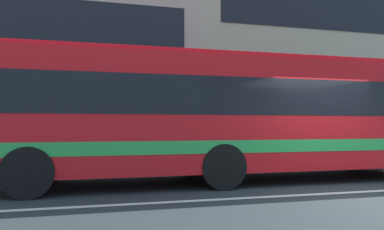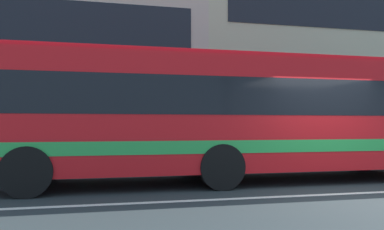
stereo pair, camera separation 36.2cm
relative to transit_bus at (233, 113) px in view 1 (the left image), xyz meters
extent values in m
plane|color=#293133|center=(1.74, -2.18, -1.70)|extent=(160.00, 160.00, 0.00)
cube|color=silver|center=(1.74, -2.18, -1.70)|extent=(60.00, 0.16, 0.01)
cube|color=#BCB593|center=(12.43, 11.00, 4.60)|extent=(22.37, 8.04, 12.60)
cube|color=red|center=(0.00, 0.00, -0.05)|extent=(11.29, 2.61, 2.61)
cube|color=black|center=(0.00, 0.00, 0.35)|extent=(10.61, 2.63, 0.84)
cube|color=green|center=(0.00, 0.00, -0.76)|extent=(11.06, 2.64, 0.28)
cube|color=red|center=(0.00, 0.00, 1.32)|extent=(10.83, 2.20, 0.12)
cylinder|color=black|center=(4.63, 1.20, -1.20)|extent=(1.00, 0.28, 1.00)
cylinder|color=black|center=(-0.70, 1.18, -1.20)|extent=(1.00, 0.28, 1.00)
cylinder|color=black|center=(-0.69, -1.19, -1.20)|extent=(1.00, 0.28, 1.00)
cylinder|color=black|center=(-4.64, 1.16, -1.20)|extent=(1.00, 0.28, 1.00)
cylinder|color=black|center=(-4.63, -1.20, -1.20)|extent=(1.00, 0.28, 1.00)
camera|label=1|loc=(-3.47, -8.96, -0.30)|focal=35.33mm
camera|label=2|loc=(-3.11, -9.05, -0.30)|focal=35.33mm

